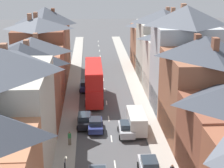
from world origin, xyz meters
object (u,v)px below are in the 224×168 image
car_parked_left_b (126,129)px  delivery_van (136,121)px  car_near_blue (149,166)px  car_parked_left_a (85,120)px  pedestrian_mid_right (70,138)px  car_mid_white (95,124)px  car_near_silver (85,85)px  double_decker_bus_lead (94,81)px

car_parked_left_b → delivery_van: (1.30, 1.11, 0.48)m
car_near_blue → car_parked_left_a: bearing=117.8°
car_near_blue → pedestrian_mid_right: 10.06m
delivery_van → car_mid_white: bearing=174.5°
car_near_blue → pedestrian_mid_right: (-7.80, 6.36, 0.20)m
delivery_van → car_near_blue: bearing=-90.0°
car_near_silver → pedestrian_mid_right: bearing=-94.6°
double_decker_bus_lead → car_near_silver: double_decker_bus_lead is taller
car_near_blue → delivery_van: bearing=90.0°
car_parked_left_a → car_mid_white: 1.93m
double_decker_bus_lead → delivery_van: bearing=-67.3°
double_decker_bus_lead → car_mid_white: (0.01, -11.26, -2.01)m
car_parked_left_b → car_mid_white: (-3.60, 1.59, -0.05)m
car_parked_left_a → car_near_silver: bearing=90.0°
car_near_silver → pedestrian_mid_right: 19.74m
car_parked_left_a → car_mid_white: bearing=-47.6°
car_near_blue → car_parked_left_a: 13.29m
car_near_silver → car_mid_white: bearing=-85.3°
car_near_blue → pedestrian_mid_right: size_ratio=2.45×
car_parked_left_a → pedestrian_mid_right: bearing=-106.5°
car_parked_left_b → car_mid_white: 3.93m
car_near_silver → pedestrian_mid_right: size_ratio=2.58×
double_decker_bus_lead → delivery_van: 12.81m
delivery_van → double_decker_bus_lead: bearing=112.7°
car_near_silver → car_parked_left_b: size_ratio=1.07×
car_near_blue → car_parked_left_b: 8.84m
car_parked_left_a → car_parked_left_b: 5.75m
car_mid_white → delivery_van: bearing=-5.5°
delivery_van → car_near_silver: bearing=111.0°
double_decker_bus_lead → car_parked_left_b: double_decker_bus_lead is taller
car_mid_white → car_parked_left_b: bearing=-23.8°
car_near_blue → car_near_silver: 26.76m
double_decker_bus_lead → car_parked_left_b: size_ratio=2.79×
car_near_blue → car_parked_left_a: car_near_blue is taller
car_parked_left_b → pedestrian_mid_right: (-6.50, -2.38, 0.18)m
car_parked_left_a → delivery_van: (6.20, -1.90, 0.51)m
car_parked_left_b → pedestrian_mid_right: bearing=-159.9°
car_parked_left_b → pedestrian_mid_right: 6.92m
car_mid_white → pedestrian_mid_right: (-2.90, -3.97, 0.23)m
car_mid_white → pedestrian_mid_right: bearing=-126.1°
car_near_silver → delivery_van: size_ratio=0.80×
double_decker_bus_lead → pedestrian_mid_right: size_ratio=6.71×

